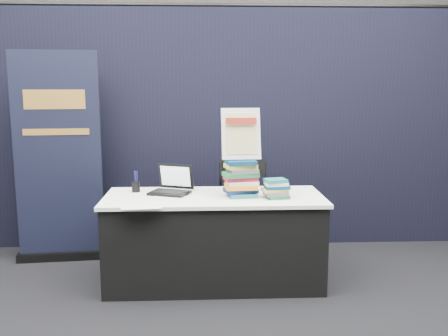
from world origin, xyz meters
TOP-DOWN VIEW (x-y plane):
  - floor at (0.00, 0.00)m, footprint 8.00×8.00m
  - wall_back at (0.00, 4.00)m, footprint 8.00×0.02m
  - drape_partition at (0.00, 1.60)m, footprint 6.00×0.08m
  - display_table at (0.00, 0.55)m, footprint 1.80×0.75m
  - laptop at (-0.37, 0.66)m, footprint 0.37×0.35m
  - mouse at (-0.23, 0.60)m, footprint 0.08×0.11m
  - brochure_left at (-0.68, 0.35)m, footprint 0.38×0.35m
  - brochure_mid at (-0.55, 0.22)m, footprint 0.32×0.24m
  - brochure_right at (-0.37, 0.47)m, footprint 0.32×0.27m
  - pen_cup at (-0.66, 0.73)m, footprint 0.09×0.09m
  - book_stack_tall at (0.22, 0.51)m, footprint 0.28×0.23m
  - book_stack_short at (0.50, 0.44)m, footprint 0.20×0.17m
  - info_sign at (0.22, 0.54)m, footprint 0.32×0.16m
  - pullup_banner at (-1.43, 1.17)m, footprint 0.84×0.18m
  - stacking_chair at (0.29, 0.99)m, footprint 0.48×0.49m

SIDE VIEW (x-z plane):
  - floor at x=0.00m, z-range 0.00..0.00m
  - display_table at x=0.00m, z-range 0.00..0.75m
  - stacking_chair at x=0.29m, z-range 0.05..1.02m
  - brochure_right at x=-0.37m, z-range 0.75..0.75m
  - brochure_mid at x=-0.55m, z-range 0.75..0.75m
  - brochure_left at x=-0.68m, z-range 0.75..0.75m
  - mouse at x=-0.23m, z-range 0.75..0.78m
  - pen_cup at x=-0.66m, z-range 0.75..0.84m
  - laptop at x=-0.37m, z-range 0.69..0.93m
  - book_stack_short at x=0.50m, z-range 0.75..0.91m
  - pullup_banner at x=-1.43m, z-range -0.11..1.85m
  - book_stack_tall at x=0.22m, z-range 0.75..1.05m
  - drape_partition at x=0.00m, z-range 0.00..2.40m
  - info_sign at x=0.22m, z-range 1.04..1.47m
  - wall_back at x=0.00m, z-range 0.00..3.50m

